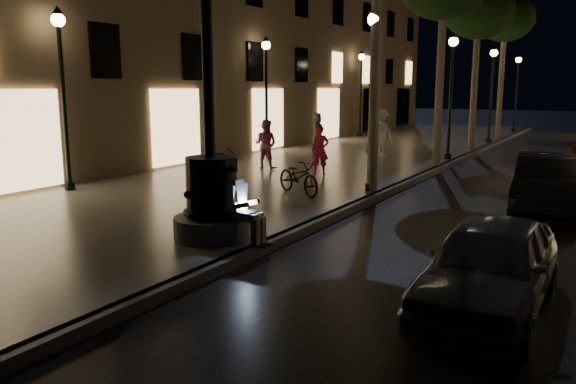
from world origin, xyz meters
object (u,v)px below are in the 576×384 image
Objects in this scene: lamp_curb_a at (373,76)px; pedestrian_blue at (372,131)px; lamp_left_b at (266,80)px; car_second at (550,185)px; pedestrian_dark at (317,130)px; pedestrian_white at (380,133)px; stroller at (224,167)px; fountain_lamppost at (211,184)px; lamp_curb_c at (492,82)px; lamp_left_a at (62,76)px; lamp_left_c at (361,82)px; pedestrian_pink at (266,144)px; lamp_curb_b at (452,80)px; lamp_curb_d at (517,83)px; seated_man_laptop at (239,202)px; bicycle at (299,177)px; tree_far at (505,20)px; tree_third at (479,13)px; car_front at (489,265)px; pedestrian_red at (320,150)px.

pedestrian_blue is at bearing 111.64° from lamp_curb_a.
lamp_left_b is 1.13× the size of car_second.
pedestrian_blue is at bearing -114.23° from pedestrian_dark.
lamp_left_b is 2.51× the size of pedestrian_white.
stroller is (-3.95, -1.22, -2.51)m from lamp_curb_a.
fountain_lamppost is 1.08× the size of lamp_curb_c.
lamp_left_a is 12.49m from car_second.
lamp_left_c reaches higher than pedestrian_white.
pedestrian_pink is (2.42, 6.12, -2.20)m from lamp_left_a.
pedestrian_white reaches higher than stroller.
fountain_lamppost reaches higher than lamp_left_a.
lamp_curb_d is (0.00, 16.00, 0.00)m from lamp_curb_b.
seated_man_laptop is 0.29× the size of lamp_curb_b.
pedestrian_white is 1.49m from pedestrian_blue.
pedestrian_dark is 0.90× the size of bicycle.
tree_far reaches higher than car_second.
tree_far is at bearing -113.81° from pedestrian_pink.
lamp_curb_b and lamp_curb_c have the same top height.
lamp_curb_c is 7.10m from lamp_left_c.
car_second is at bearing -76.39° from tree_far.
lamp_left_c reaches higher than stroller.
tree_far is 7.17× the size of stroller.
lamp_left_b is 10.00m from lamp_left_c.
lamp_left_b is at bearing 149.26° from car_second.
lamp_curb_a reaches higher than pedestrian_pink.
seated_man_laptop is 0.18× the size of tree_far.
pedestrian_dark is at bearing 124.69° from lamp_curb_a.
tree_third reaches higher than lamp_left_c.
lamp_left_c is 2.87× the size of pedestrian_pink.
tree_third is at bearing 67.03° from stroller.
car_front is (11.40, -12.50, -2.61)m from lamp_left_b.
lamp_curb_b is 9.32m from car_second.
tree_far is 25.53m from car_front.
fountain_lamppost is 5.06m from car_front.
pedestrian_dark is (-6.31, 15.24, 0.08)m from seated_man_laptop.
tree_third is 1.50× the size of lamp_curb_b.
pedestrian_red is at bearing -96.43° from lamp_curb_d.
pedestrian_red is (1.46, 3.12, 0.26)m from stroller.
pedestrian_pink reaches higher than seated_man_laptop.
pedestrian_dark is at bearing -122.71° from pedestrian_blue.
fountain_lamppost reaches higher than bicycle.
stroller is at bearing -106.63° from tree_third.
lamp_left_a is 3.09× the size of pedestrian_red.
pedestrian_pink is 0.87× the size of pedestrian_white.
lamp_left_a is at bearing 162.65° from fountain_lamppost.
pedestrian_pink is at bearing -128.54° from lamp_curb_b.
lamp_left_a is at bearing 164.08° from seated_man_laptop.
lamp_curb_d is at bearing 75.77° from lamp_left_a.
pedestrian_white is 4.32m from pedestrian_dark.
pedestrian_red is (-2.40, 7.90, 0.06)m from seated_man_laptop.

